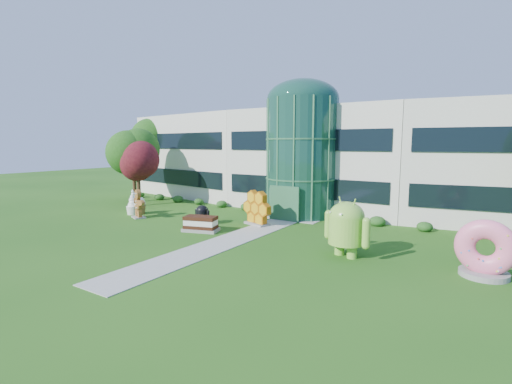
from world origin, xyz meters
The scene contains 14 objects.
ground centered at (0.00, 0.00, 0.00)m, with size 140.00×140.00×0.00m, color #215114.
building centered at (0.00, 18.00, 4.65)m, with size 46.00×15.00×9.30m, color beige, non-canonical shape.
atrium centered at (0.00, 12.00, 4.90)m, with size 6.00×6.00×9.80m, color #194738.
walkway centered at (0.00, 2.00, 0.02)m, with size 2.40×20.00×0.04m, color #9E9E93.
tree_red centered at (-15.50, 7.50, 3.00)m, with size 4.00×4.00×6.00m, color #3F0C14, non-canonical shape.
trees_backdrop centered at (0.00, 13.00, 4.20)m, with size 52.00×8.00×8.40m, color #1F4E13, non-canonical shape.
android_green centered at (7.31, 2.57, 1.78)m, with size 3.14×2.10×3.56m, color #88C940, non-canonical shape.
android_black centered at (-4.69, 4.51, 0.86)m, with size 1.52×1.02×1.72m, color black, non-canonical shape.
donut centered at (13.78, 3.07, 1.37)m, with size 2.64×1.27×2.74m, color #F35C95, non-canonical shape.
gingerbread centered at (-10.75, 3.47, 1.21)m, with size 2.61×1.00×2.41m, color brown, non-canonical shape.
ice_cream_sandwich centered at (-3.21, 2.64, 0.55)m, with size 2.46×1.23×1.10m, color black, non-canonical shape.
honeycomb centered at (-1.03, 6.55, 1.18)m, with size 3.01×1.07×2.36m, color gold, non-canonical shape.
froyo centered at (-12.40, 4.27, 1.09)m, with size 1.27×1.27×2.18m, color white, non-canonical shape.
cupcake centered at (-12.12, 4.63, 0.77)m, with size 1.28×1.28×1.54m, color white, non-canonical shape.
Camera 1 is at (13.89, -16.63, 6.15)m, focal length 26.00 mm.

